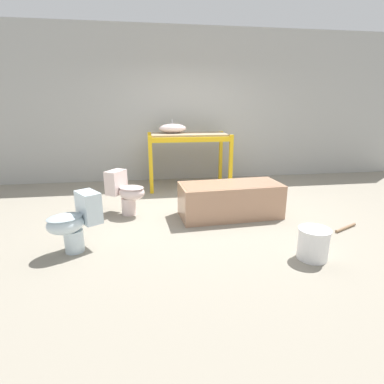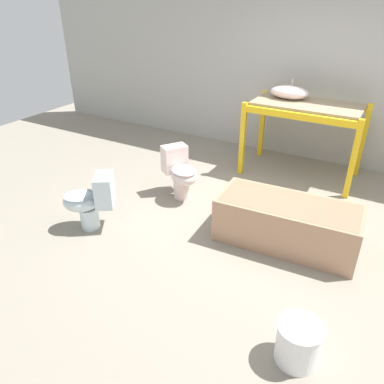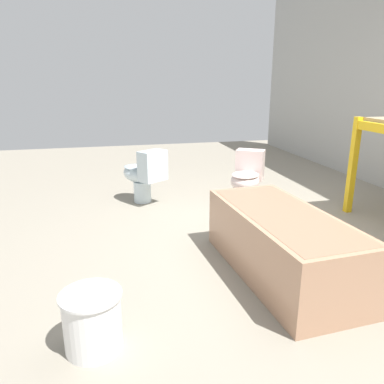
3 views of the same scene
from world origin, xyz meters
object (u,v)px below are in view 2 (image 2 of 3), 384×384
at_px(sink_basin, 289,92).
at_px(toilet_near, 90,200).
at_px(bucket_white, 298,342).
at_px(bathtub_main, 287,220).
at_px(toilet_far, 180,172).

xyz_separation_m(sink_basin, toilet_near, (-1.37, -2.76, -0.82)).
relative_size(sink_basin, bucket_white, 1.58).
bearing_deg(toilet_near, sink_basin, 120.12).
bearing_deg(sink_basin, bucket_white, -69.99).
xyz_separation_m(toilet_near, bucket_white, (2.59, -0.59, -0.18)).
height_order(bathtub_main, toilet_near, toilet_near).
height_order(toilet_near, toilet_far, same).
height_order(sink_basin, toilet_near, sink_basin).
bearing_deg(bathtub_main, sink_basin, 105.73).
height_order(sink_basin, bathtub_main, sink_basin).
bearing_deg(toilet_far, bathtub_main, -69.26).
bearing_deg(toilet_far, sink_basin, 4.16).
bearing_deg(toilet_near, toilet_far, 123.03).
distance_m(toilet_near, bucket_white, 2.66).
xyz_separation_m(sink_basin, toilet_far, (-0.87, -1.61, -0.82)).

